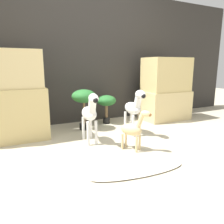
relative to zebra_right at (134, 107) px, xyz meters
The scene contains 10 objects.
ground_plane 0.80m from the zebra_right, 112.24° to the right, with size 14.00×14.00×0.00m, color #B2A88E.
wall_back 1.31m from the zebra_right, 103.58° to the left, with size 6.40×0.08×2.20m.
rock_pillar_left 1.62m from the zebra_right, 160.30° to the left, with size 0.84×0.52×1.16m.
rock_pillar_right 1.15m from the zebra_right, 28.58° to the left, with size 0.84×0.52×1.10m.
zebra_right is the anchor object (origin of this frame).
zebra_left 0.67m from the zebra_right, behind, with size 0.20×0.52×0.65m.
giraffe_figurine 0.60m from the zebra_right, 122.94° to the right, with size 0.28×0.36×0.49m.
potted_palm_front 0.74m from the zebra_right, 96.52° to the left, with size 0.32×0.32×0.48m.
potted_palm_back 0.79m from the zebra_right, 133.20° to the left, with size 0.36×0.36×0.61m.
surfboard 1.19m from the zebra_right, 120.17° to the right, with size 0.96×0.33×0.07m.
Camera 1 is at (-1.34, -1.89, 0.96)m, focal length 35.00 mm.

